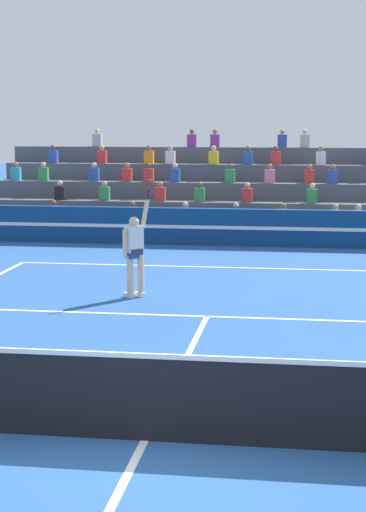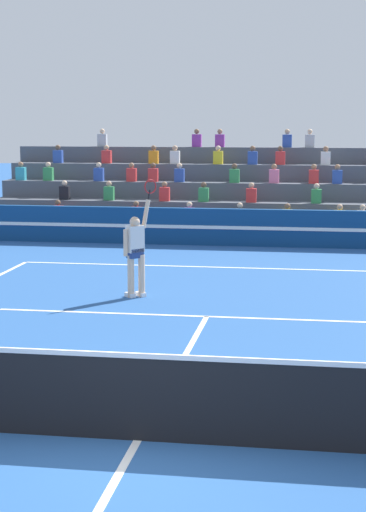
% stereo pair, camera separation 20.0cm
% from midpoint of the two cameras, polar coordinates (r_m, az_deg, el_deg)
% --- Properties ---
extents(ground_plane, '(120.00, 120.00, 0.00)m').
position_cam_midpoint_polar(ground_plane, '(10.28, -3.14, -12.19)').
color(ground_plane, '#285699').
extents(court_lines, '(11.10, 23.90, 0.01)m').
position_cam_midpoint_polar(court_lines, '(10.27, -3.14, -12.17)').
color(court_lines, white).
rests_on(court_lines, ground).
extents(tennis_net, '(12.00, 0.10, 1.10)m').
position_cam_midpoint_polar(tennis_net, '(10.09, -3.17, -9.31)').
color(tennis_net, black).
rests_on(tennis_net, ground).
extents(sponsor_banner_wall, '(18.00, 0.26, 1.10)m').
position_cam_midpoint_polar(sponsor_banner_wall, '(25.36, 3.78, 1.91)').
color(sponsor_banner_wall, navy).
rests_on(sponsor_banner_wall, ground).
extents(bleacher_stand, '(17.10, 4.75, 3.38)m').
position_cam_midpoint_polar(bleacher_stand, '(29.08, 4.37, 3.77)').
color(bleacher_stand, '#4C515B').
rests_on(bleacher_stand, ground).
extents(tennis_player, '(0.66, 0.66, 2.50)m').
position_cam_midpoint_polar(tennis_player, '(17.98, -3.54, 0.35)').
color(tennis_player, beige).
rests_on(tennis_player, ground).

